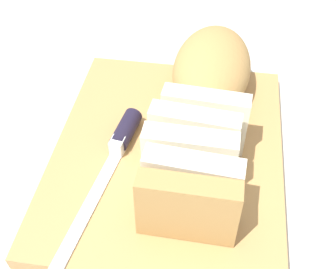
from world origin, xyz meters
TOP-DOWN VIEW (x-y plane):
  - ground_plane at (0.00, 0.00)m, footprint 3.00×3.00m
  - cutting_board at (0.00, 0.00)m, footprint 0.38×0.32m
  - bread_loaf at (-0.06, 0.04)m, footprint 0.37×0.13m
  - bread_knife at (0.01, -0.07)m, footprint 0.28×0.06m
  - crumb_near_knife at (-0.05, -0.03)m, footprint 0.00×0.00m
  - crumb_near_loaf at (0.04, -0.01)m, footprint 0.00×0.00m

SIDE VIEW (x-z plane):
  - ground_plane at x=0.00m, z-range 0.00..0.00m
  - cutting_board at x=0.00m, z-range 0.00..0.02m
  - crumb_near_loaf at x=0.04m, z-range 0.02..0.03m
  - crumb_near_knife at x=-0.05m, z-range 0.02..0.03m
  - bread_knife at x=0.01m, z-range 0.02..0.05m
  - bread_loaf at x=-0.06m, z-range 0.02..0.11m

